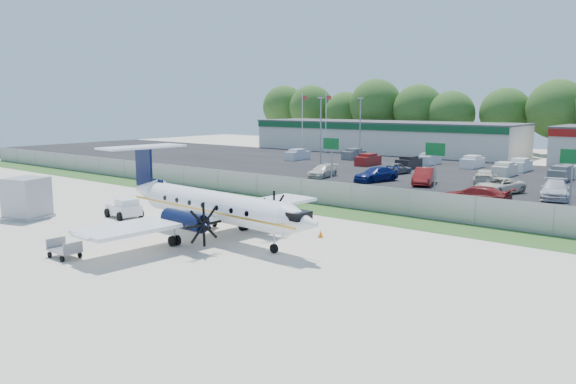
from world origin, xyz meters
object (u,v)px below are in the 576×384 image
Objects in this scene: baggage_cart_near at (202,221)px; service_container at (27,199)px; pushback_tug at (125,208)px; baggage_cart_far at (64,250)px; aircraft at (212,205)px.

service_container reaches higher than baggage_cart_near.
pushback_tug is 1.50× the size of baggage_cart_far.
baggage_cart_far is at bearing -52.03° from pushback_tug.
baggage_cart_far is 0.56× the size of service_container.
baggage_cart_near is (7.04, 1.09, -0.20)m from pushback_tug.
baggage_cart_far is at bearing -92.11° from baggage_cart_near.
pushback_tug is at bearing 127.97° from baggage_cart_far.
service_container is at bearing 161.48° from baggage_cart_far.
service_container is at bearing -164.32° from aircraft.
aircraft is at bearing 70.55° from baggage_cart_far.
pushback_tug is 7.12m from baggage_cart_near.
pushback_tug is (-9.57, 0.37, -1.38)m from aircraft.
pushback_tug reaches higher than baggage_cart_near.
aircraft reaches higher than service_container.
baggage_cart_near is at bearing 8.80° from pushback_tug.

